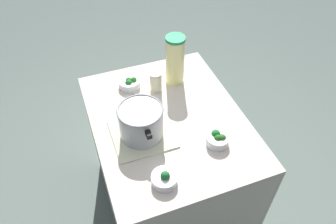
{
  "coord_description": "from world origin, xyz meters",
  "views": [
    {
      "loc": [
        -1.1,
        0.41,
        2.14
      ],
      "look_at": [
        0.0,
        0.0,
        0.95
      ],
      "focal_mm": 34.47,
      "sensor_mm": 36.0,
      "label": 1
    }
  ],
  "objects": [
    {
      "name": "broccoli_bowl_back",
      "position": [
        -0.24,
        -0.17,
        0.93
      ],
      "size": [
        0.11,
        0.11,
        0.07
      ],
      "color": "silver",
      "rests_on": "counter_slab"
    },
    {
      "name": "mason_jar",
      "position": [
        0.24,
        -0.01,
        0.96
      ],
      "size": [
        0.07,
        0.07,
        0.12
      ],
      "color": "beige",
      "rests_on": "counter_slab"
    },
    {
      "name": "broccoli_bowl_center",
      "position": [
        0.32,
        0.12,
        0.92
      ],
      "size": [
        0.13,
        0.13,
        0.07
      ],
      "color": "silver",
      "rests_on": "counter_slab"
    },
    {
      "name": "lemonade_pitcher",
      "position": [
        0.28,
        -0.15,
        1.05
      ],
      "size": [
        0.11,
        0.11,
        0.3
      ],
      "color": "#F8EE97",
      "rests_on": "counter_slab"
    },
    {
      "name": "ground_plane",
      "position": [
        0.0,
        0.0,
        0.0
      ],
      "size": [
        8.0,
        8.0,
        0.0
      ],
      "primitive_type": "plane",
      "color": "slate"
    },
    {
      "name": "broccoli_bowl_front",
      "position": [
        -0.36,
        0.15,
        0.92
      ],
      "size": [
        0.12,
        0.12,
        0.07
      ],
      "color": "silver",
      "rests_on": "counter_slab"
    },
    {
      "name": "counter_slab",
      "position": [
        0.0,
        0.0,
        0.45
      ],
      "size": [
        1.0,
        0.79,
        0.9
      ],
      "primitive_type": "cube",
      "color": "beige",
      "rests_on": "ground_plane"
    },
    {
      "name": "cooking_pot",
      "position": [
        -0.06,
        0.16,
        0.99
      ],
      "size": [
        0.29,
        0.22,
        0.17
      ],
      "color": "#B7B7BC",
      "rests_on": "dish_cloth"
    },
    {
      "name": "dish_cloth",
      "position": [
        -0.06,
        0.16,
        0.9
      ],
      "size": [
        0.29,
        0.3,
        0.01
      ],
      "primitive_type": "cube",
      "color": "beige",
      "rests_on": "counter_slab"
    }
  ]
}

